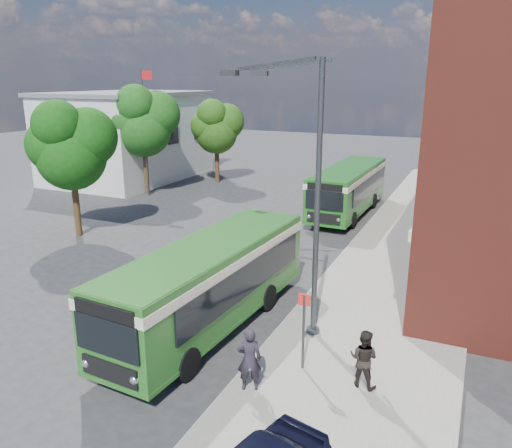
% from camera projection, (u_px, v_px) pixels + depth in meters
% --- Properties ---
extents(ground, '(120.00, 120.00, 0.00)m').
position_uv_depth(ground, '(208.00, 288.00, 20.72)').
color(ground, '#2C2C2F').
rests_on(ground, ground).
extents(pavement, '(6.00, 48.00, 0.15)m').
position_uv_depth(pavement, '(410.00, 252.00, 24.91)').
color(pavement, gray).
rests_on(pavement, ground).
extents(kerb_line, '(0.12, 48.00, 0.01)m').
position_uv_depth(kerb_line, '(350.00, 245.00, 26.14)').
color(kerb_line, beige).
rests_on(kerb_line, ground).
extents(white_building, '(9.40, 13.40, 7.30)m').
position_uv_depth(white_building, '(128.00, 136.00, 42.56)').
color(white_building, beige).
rests_on(white_building, ground).
extents(flagpole, '(0.95, 0.10, 9.00)m').
position_uv_depth(flagpole, '(145.00, 128.00, 35.63)').
color(flagpole, '#36393B').
rests_on(flagpole, ground).
extents(street_lamp, '(2.96, 2.38, 9.00)m').
position_uv_depth(street_lamp, '(307.00, 198.00, 15.70)').
color(street_lamp, '#36393B').
rests_on(street_lamp, ground).
extents(bus_stop_sign, '(0.35, 0.08, 2.52)m').
position_uv_depth(bus_stop_sign, '(304.00, 327.00, 14.40)').
color(bus_stop_sign, '#36393B').
rests_on(bus_stop_sign, ground).
extents(bus_front, '(3.17, 10.05, 3.02)m').
position_uv_depth(bus_front, '(210.00, 278.00, 17.09)').
color(bus_front, '#266320').
rests_on(bus_front, ground).
extents(bus_rear, '(2.80, 10.13, 3.02)m').
position_uv_depth(bus_rear, '(349.00, 186.00, 31.66)').
color(bus_rear, '#1E611D').
rests_on(bus_rear, ground).
extents(pedestrian_a, '(0.80, 0.70, 1.84)m').
position_uv_depth(pedestrian_a, '(249.00, 359.00, 13.55)').
color(pedestrian_a, '#242028').
rests_on(pedestrian_a, pavement).
extents(pedestrian_b, '(0.90, 0.74, 1.69)m').
position_uv_depth(pedestrian_b, '(364.00, 358.00, 13.72)').
color(pedestrian_b, black).
rests_on(pedestrian_b, pavement).
extents(tree_left, '(4.37, 4.16, 7.39)m').
position_uv_depth(tree_left, '(70.00, 145.00, 26.29)').
color(tree_left, '#3A2815').
rests_on(tree_left, ground).
extents(tree_mid, '(4.75, 4.52, 8.02)m').
position_uv_depth(tree_mid, '(143.00, 121.00, 36.07)').
color(tree_mid, '#3A2815').
rests_on(tree_mid, ground).
extents(tree_right, '(4.05, 3.86, 6.85)m').
position_uv_depth(tree_right, '(217.00, 126.00, 40.48)').
color(tree_right, '#3A2815').
rests_on(tree_right, ground).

